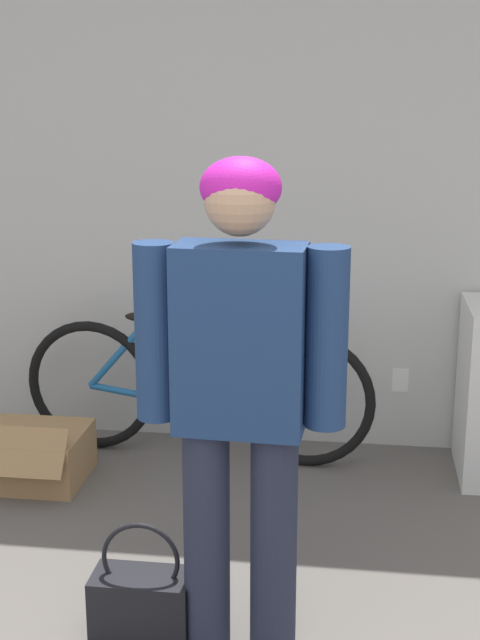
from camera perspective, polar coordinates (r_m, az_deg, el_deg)
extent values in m
cube|color=silver|center=(4.36, 3.47, 8.50)|extent=(8.00, 0.06, 2.60)
cube|color=white|center=(4.53, 10.22, -3.82)|extent=(0.08, 0.01, 0.12)
cylinder|color=#23283D|center=(2.91, -2.14, -13.89)|extent=(0.15, 0.15, 0.76)
cylinder|color=#23283D|center=(2.88, 2.16, -14.17)|extent=(0.15, 0.15, 0.76)
cube|color=navy|center=(2.64, 0.00, -1.26)|extent=(0.40, 0.21, 0.57)
cylinder|color=navy|center=(2.68, -5.44, -0.76)|extent=(0.13, 0.13, 0.54)
cylinder|color=navy|center=(2.61, 5.58, -1.16)|extent=(0.13, 0.13, 0.54)
sphere|color=tan|center=(2.56, 0.00, 7.66)|extent=(0.21, 0.21, 0.21)
ellipsoid|color=#D11EAD|center=(2.57, 0.05, 8.50)|extent=(0.24, 0.22, 0.18)
torus|color=black|center=(4.50, -9.52, -4.15)|extent=(0.66, 0.10, 0.66)
torus|color=black|center=(4.24, 4.22, -5.17)|extent=(0.66, 0.10, 0.66)
cylinder|color=#1E609E|center=(4.44, -7.04, -4.65)|extent=(0.41, 0.06, 0.08)
cylinder|color=#1E609E|center=(4.40, -7.78, -2.16)|extent=(0.33, 0.06, 0.37)
cylinder|color=#1E609E|center=(4.34, -5.23, -2.65)|extent=(0.14, 0.04, 0.41)
cylinder|color=#1E609E|center=(4.26, -1.06, -3.03)|extent=(0.56, 0.08, 0.41)
cylinder|color=#1E609E|center=(4.22, -1.79, -0.42)|extent=(0.65, 0.08, 0.05)
cylinder|color=#1E609E|center=(4.20, 3.39, -2.99)|extent=(0.16, 0.05, 0.34)
cylinder|color=#1E609E|center=(4.15, 2.82, -0.39)|extent=(0.07, 0.04, 0.08)
cylinder|color=#1E609E|center=(4.14, 3.10, 0.00)|extent=(0.06, 0.46, 0.02)
ellipsoid|color=black|center=(4.30, -5.98, 0.18)|extent=(0.23, 0.10, 0.05)
cube|color=black|center=(3.11, -6.29, -17.71)|extent=(0.33, 0.17, 0.22)
torus|color=black|center=(3.02, -6.38, -14.99)|extent=(0.26, 0.02, 0.26)
cube|color=#A87F51|center=(4.27, -13.01, -8.44)|extent=(0.47, 0.42, 0.24)
cube|color=#A87F51|center=(4.05, -14.14, -8.18)|extent=(0.45, 0.15, 0.18)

